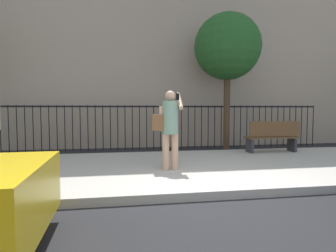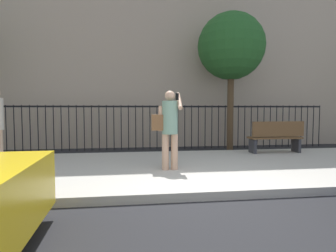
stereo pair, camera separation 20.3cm
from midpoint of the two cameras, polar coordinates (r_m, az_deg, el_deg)
ground_plane at (r=4.81m, az=9.25°, el=-14.45°), size 60.00×60.00×0.00m
sidewalk at (r=6.84m, az=3.21°, el=-8.34°), size 28.00×4.40×0.15m
building_facade at (r=13.50m, az=-3.07°, el=20.47°), size 28.00×4.00×10.84m
iron_fence at (r=10.35m, az=-1.34°, el=0.97°), size 12.03×0.04×1.60m
pedestrian_on_phone at (r=6.17m, az=-0.71°, el=0.42°), size 0.66×0.50×1.71m
street_bench at (r=9.17m, az=19.57°, el=-1.88°), size 1.60×0.45×0.95m
street_tree_near at (r=10.49m, az=11.23°, el=15.15°), size 2.31×2.31×4.79m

